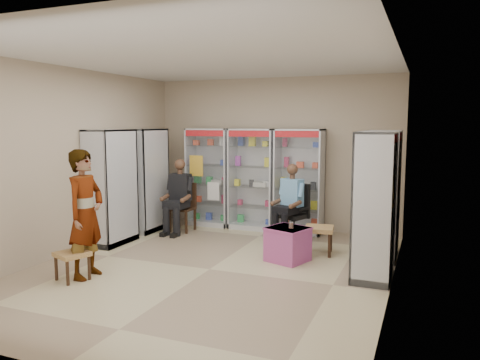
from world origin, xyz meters
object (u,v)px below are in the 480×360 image
at_px(woven_stool_a, 319,240).
at_px(standing_man, 86,214).
at_px(cabinet_left_far, 146,180).
at_px(seated_shopkeeper, 293,205).
at_px(office_chair, 293,213).
at_px(wooden_chair, 182,207).
at_px(cabinet_back_left, 210,177).
at_px(pink_trunk, 288,244).
at_px(cabinet_back_mid, 253,179).
at_px(woven_stool_b, 73,266).
at_px(cabinet_back_right, 299,181).
at_px(cabinet_right_far, 382,194).
at_px(cabinet_left_near, 111,187).
at_px(cabinet_right_near, 374,206).

distance_m(woven_stool_a, standing_man, 3.63).
distance_m(cabinet_left_far, woven_stool_a, 3.63).
bearing_deg(seated_shopkeeper, office_chair, 111.46).
bearing_deg(office_chair, wooden_chair, -156.62).
height_order(cabinet_back_left, pink_trunk, cabinet_back_left).
relative_size(cabinet_back_mid, woven_stool_b, 5.15).
relative_size(cabinet_back_right, cabinet_left_far, 1.00).
bearing_deg(standing_man, cabinet_left_far, 14.43).
bearing_deg(cabinet_right_far, wooden_chair, 83.96).
relative_size(wooden_chair, office_chair, 0.91).
xyz_separation_m(cabinet_back_mid, seated_shopkeeper, (1.02, -0.71, -0.35)).
xyz_separation_m(cabinet_left_far, pink_trunk, (3.16, -0.98, -0.74)).
bearing_deg(office_chair, pink_trunk, -56.63).
bearing_deg(cabinet_back_mid, wooden_chair, -148.69).
relative_size(cabinet_left_near, seated_shopkeeper, 1.53).
xyz_separation_m(cabinet_right_near, woven_stool_a, (-0.94, 0.90, -0.78)).
height_order(cabinet_back_left, cabinet_right_near, same).
xyz_separation_m(cabinet_back_right, pink_trunk, (0.33, -1.91, -0.74)).
xyz_separation_m(woven_stool_a, woven_stool_b, (-2.81, -2.51, -0.03)).
xyz_separation_m(cabinet_right_far, pink_trunk, (-1.30, -0.78, -0.74)).
height_order(cabinet_back_left, cabinet_left_near, same).
distance_m(office_chair, woven_stool_a, 0.96).
bearing_deg(pink_trunk, cabinet_back_right, 99.94).
bearing_deg(wooden_chair, cabinet_left_far, -163.61).
distance_m(cabinet_right_near, cabinet_left_near, 4.46).
xyz_separation_m(cabinet_back_left, standing_man, (-0.12, -3.65, -0.12)).
relative_size(cabinet_right_far, cabinet_right_near, 1.00).
bearing_deg(seated_shopkeeper, pink_trunk, -56.15).
bearing_deg(cabinet_right_near, wooden_chair, 68.36).
relative_size(wooden_chair, standing_man, 0.53).
height_order(office_chair, woven_stool_a, office_chair).
height_order(seated_shopkeeper, pink_trunk, seated_shopkeeper).
bearing_deg(cabinet_right_far, woven_stool_b, 125.90).
height_order(cabinet_right_far, seated_shopkeeper, cabinet_right_far).
relative_size(cabinet_back_right, cabinet_left_near, 1.00).
xyz_separation_m(cabinet_back_left, cabinet_back_mid, (0.95, 0.00, 0.00)).
bearing_deg(office_chair, cabinet_left_near, -133.19).
xyz_separation_m(cabinet_back_mid, office_chair, (1.02, -0.66, -0.49)).
distance_m(cabinet_right_near, standing_man, 3.92).
bearing_deg(woven_stool_a, cabinet_back_mid, 140.94).
xyz_separation_m(cabinet_back_left, woven_stool_b, (-0.21, -3.84, -0.81)).
bearing_deg(wooden_chair, woven_stool_b, -89.34).
bearing_deg(wooden_chair, cabinet_back_mid, 31.31).
height_order(wooden_chair, standing_man, standing_man).
bearing_deg(cabinet_back_left, wooden_chair, -108.90).
xyz_separation_m(cabinet_back_mid, cabinet_right_near, (2.58, -2.23, 0.00)).
bearing_deg(woven_stool_b, standing_man, 63.36).
relative_size(office_chair, woven_stool_a, 2.30).
bearing_deg(cabinet_right_far, pink_trunk, 120.91).
relative_size(cabinet_back_mid, cabinet_left_far, 1.00).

